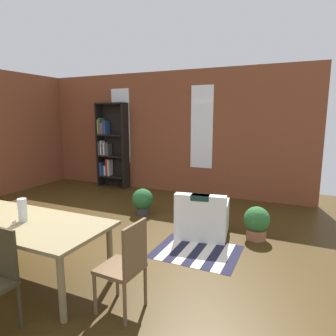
{
  "coord_description": "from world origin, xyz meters",
  "views": [
    {
      "loc": [
        3.4,
        -2.75,
        1.95
      ],
      "look_at": [
        1.35,
        1.74,
        1.08
      ],
      "focal_mm": 31.67,
      "sensor_mm": 36.0,
      "label": 1
    }
  ],
  "objects_px": {
    "potted_plant_by_shelf": "(143,201)",
    "potted_plant_corner": "(257,222)",
    "bookshelf_tall": "(110,146)",
    "dining_table": "(21,227)",
    "vase_on_table": "(23,210)",
    "dining_chair_head_right": "(126,264)",
    "armchair_white": "(203,218)"
  },
  "relations": [
    {
      "from": "potted_plant_corner",
      "to": "dining_chair_head_right",
      "type": "bearing_deg",
      "value": -111.08
    },
    {
      "from": "armchair_white",
      "to": "potted_plant_corner",
      "type": "distance_m",
      "value": 0.86
    },
    {
      "from": "dining_chair_head_right",
      "to": "potted_plant_corner",
      "type": "xyz_separation_m",
      "value": [
        0.92,
        2.38,
        -0.23
      ]
    },
    {
      "from": "bookshelf_tall",
      "to": "dining_chair_head_right",
      "type": "bearing_deg",
      "value": -53.25
    },
    {
      "from": "armchair_white",
      "to": "vase_on_table",
      "type": "bearing_deg",
      "value": -123.79
    },
    {
      "from": "potted_plant_by_shelf",
      "to": "potted_plant_corner",
      "type": "bearing_deg",
      "value": -7.74
    },
    {
      "from": "vase_on_table",
      "to": "potted_plant_corner",
      "type": "distance_m",
      "value": 3.37
    },
    {
      "from": "dining_table",
      "to": "vase_on_table",
      "type": "xyz_separation_m",
      "value": [
        0.05,
        0.0,
        0.21
      ]
    },
    {
      "from": "vase_on_table",
      "to": "bookshelf_tall",
      "type": "distance_m",
      "value": 4.83
    },
    {
      "from": "vase_on_table",
      "to": "bookshelf_tall",
      "type": "relative_size",
      "value": 0.12
    },
    {
      "from": "potted_plant_by_shelf",
      "to": "dining_table",
      "type": "bearing_deg",
      "value": -92.44
    },
    {
      "from": "armchair_white",
      "to": "potted_plant_by_shelf",
      "type": "distance_m",
      "value": 1.48
    },
    {
      "from": "dining_table",
      "to": "vase_on_table",
      "type": "bearing_deg",
      "value": 0.0
    },
    {
      "from": "bookshelf_tall",
      "to": "potted_plant_by_shelf",
      "type": "bearing_deg",
      "value": -41.38
    },
    {
      "from": "vase_on_table",
      "to": "potted_plant_by_shelf",
      "type": "height_order",
      "value": "vase_on_table"
    },
    {
      "from": "dining_chair_head_right",
      "to": "armchair_white",
      "type": "bearing_deg",
      "value": 88.02
    },
    {
      "from": "dining_table",
      "to": "potted_plant_by_shelf",
      "type": "distance_m",
      "value": 2.71
    },
    {
      "from": "potted_plant_by_shelf",
      "to": "potted_plant_corner",
      "type": "xyz_separation_m",
      "value": [
        2.24,
        -0.3,
        -0.0
      ]
    },
    {
      "from": "dining_table",
      "to": "vase_on_table",
      "type": "relative_size",
      "value": 7.87
    },
    {
      "from": "bookshelf_tall",
      "to": "potted_plant_corner",
      "type": "xyz_separation_m",
      "value": [
        4.22,
        -2.05,
        -0.85
      ]
    },
    {
      "from": "armchair_white",
      "to": "potted_plant_corner",
      "type": "xyz_separation_m",
      "value": [
        0.84,
        0.18,
        0.0
      ]
    },
    {
      "from": "dining_table",
      "to": "potted_plant_by_shelf",
      "type": "bearing_deg",
      "value": 87.56
    },
    {
      "from": "armchair_white",
      "to": "potted_plant_by_shelf",
      "type": "height_order",
      "value": "armchair_white"
    },
    {
      "from": "dining_chair_head_right",
      "to": "potted_plant_by_shelf",
      "type": "distance_m",
      "value": 3.0
    },
    {
      "from": "dining_table",
      "to": "potted_plant_by_shelf",
      "type": "relative_size",
      "value": 4.08
    },
    {
      "from": "armchair_white",
      "to": "potted_plant_corner",
      "type": "height_order",
      "value": "armchair_white"
    },
    {
      "from": "dining_table",
      "to": "dining_chair_head_right",
      "type": "height_order",
      "value": "dining_chair_head_right"
    },
    {
      "from": "dining_chair_head_right",
      "to": "armchair_white",
      "type": "xyz_separation_m",
      "value": [
        0.08,
        2.2,
        -0.23
      ]
    },
    {
      "from": "vase_on_table",
      "to": "potted_plant_corner",
      "type": "height_order",
      "value": "vase_on_table"
    },
    {
      "from": "dining_chair_head_right",
      "to": "potted_plant_corner",
      "type": "bearing_deg",
      "value": 68.92
    },
    {
      "from": "bookshelf_tall",
      "to": "armchair_white",
      "type": "distance_m",
      "value": 4.14
    },
    {
      "from": "dining_chair_head_right",
      "to": "potted_plant_by_shelf",
      "type": "bearing_deg",
      "value": 116.29
    }
  ]
}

